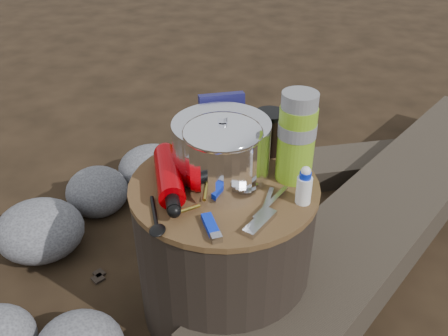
% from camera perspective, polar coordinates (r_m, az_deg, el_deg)
% --- Properties ---
extents(ground, '(60.00, 60.00, 0.00)m').
position_cam_1_polar(ground, '(1.45, 0.00, -16.12)').
color(ground, black).
rests_on(ground, ground).
extents(stump, '(0.47, 0.47, 0.43)m').
position_cam_1_polar(stump, '(1.30, 0.00, -9.80)').
color(stump, black).
rests_on(stump, ground).
extents(rock_ring, '(0.44, 0.97, 0.19)m').
position_cam_1_polar(rock_ring, '(1.57, -15.46, -8.09)').
color(rock_ring, '#5A5A5F').
rests_on(rock_ring, ground).
extents(log_main, '(1.22, 1.74, 0.16)m').
position_cam_1_polar(log_main, '(1.77, 19.81, -4.64)').
color(log_main, '#322A21').
rests_on(log_main, ground).
extents(log_small, '(1.09, 0.58, 0.09)m').
position_cam_1_polar(log_small, '(2.19, 23.22, 1.23)').
color(log_small, '#322A21').
rests_on(log_small, ground).
extents(foil_windscreen, '(0.24, 0.24, 0.15)m').
position_cam_1_polar(foil_windscreen, '(1.16, -0.31, 2.30)').
color(foil_windscreen, silver).
rests_on(foil_windscreen, stump).
extents(camping_pot, '(0.18, 0.18, 0.18)m').
position_cam_1_polar(camping_pot, '(1.10, -0.15, 1.56)').
color(camping_pot, white).
rests_on(camping_pot, stump).
extents(fuel_bottle, '(0.15, 0.27, 0.06)m').
position_cam_1_polar(fuel_bottle, '(1.14, -6.77, -0.88)').
color(fuel_bottle, '#B70006').
rests_on(fuel_bottle, stump).
extents(thermos, '(0.09, 0.09, 0.23)m').
position_cam_1_polar(thermos, '(1.14, 8.84, 3.67)').
color(thermos, '#79AB1E').
rests_on(thermos, stump).
extents(travel_mug, '(0.08, 0.08, 0.12)m').
position_cam_1_polar(travel_mug, '(1.27, 5.57, 4.33)').
color(travel_mug, black).
rests_on(travel_mug, stump).
extents(stuff_sack, '(0.15, 0.12, 0.10)m').
position_cam_1_polar(stuff_sack, '(1.30, -2.84, 4.73)').
color(stuff_sack, gold).
rests_on(stuff_sack, stump).
extents(food_pouch, '(0.12, 0.07, 0.16)m').
position_cam_1_polar(food_pouch, '(1.28, -0.21, 5.67)').
color(food_pouch, '#16154B').
rests_on(food_pouch, stump).
extents(lighter, '(0.06, 0.09, 0.02)m').
position_cam_1_polar(lighter, '(1.02, -1.68, -6.93)').
color(lighter, '#0926C5').
rests_on(lighter, stump).
extents(multitool, '(0.07, 0.10, 0.01)m').
position_cam_1_polar(multitool, '(1.03, 4.41, -6.66)').
color(multitool, '#AEAEB3').
rests_on(multitool, stump).
extents(pot_grabber, '(0.08, 0.15, 0.01)m').
position_cam_1_polar(pot_grabber, '(1.08, 5.12, -4.49)').
color(pot_grabber, '#AEAEB3').
rests_on(pot_grabber, stump).
extents(spork, '(0.08, 0.14, 0.01)m').
position_cam_1_polar(spork, '(1.07, -8.51, -5.37)').
color(spork, black).
rests_on(spork, stump).
extents(squeeze_bottle, '(0.04, 0.04, 0.09)m').
position_cam_1_polar(squeeze_bottle, '(1.09, 9.77, -2.29)').
color(squeeze_bottle, white).
rests_on(squeeze_bottle, stump).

